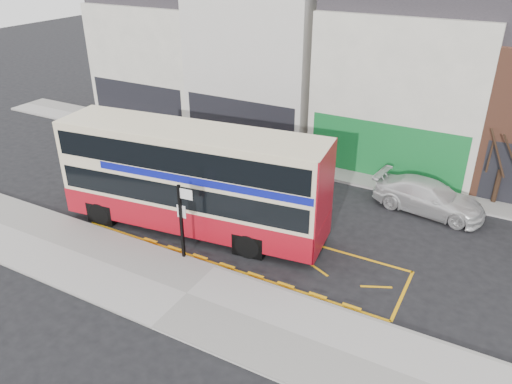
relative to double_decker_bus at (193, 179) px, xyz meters
The scene contains 15 objects.
ground 4.00m from the double_decker_bus, 36.99° to the right, with size 120.00×120.00×0.00m, color black.
pavement 5.44m from the double_decker_bus, 59.18° to the right, with size 40.00×4.00×0.15m, color #A6A19D.
kerb 4.15m from the double_decker_bus, 42.11° to the right, with size 40.00×0.15×0.15m, color gray.
far_pavement 9.76m from the double_decker_bus, 74.72° to the left, with size 50.00×3.00×0.15m, color #A6A19D.
road_markings 3.54m from the double_decker_bus, ahead, with size 14.00×3.40×0.01m, color #E79E0C, non-canonical shape.
terrace_far_left 17.27m from the double_decker_bus, 130.02° to the left, with size 8.00×8.01×10.80m.
terrace_left 13.74m from the double_decker_bus, 102.92° to the left, with size 8.00×8.01×11.80m.
terrace_green_shop 14.64m from the double_decker_bus, 65.43° to the left, with size 9.00×8.01×11.30m.
double_decker_bus is the anchor object (origin of this frame).
bus_stop_post 2.53m from the double_decker_bus, 64.98° to the right, with size 0.82×0.16×3.27m.
car_silver 8.13m from the double_decker_bus, 126.59° to the left, with size 1.46×3.64×1.24m, color #B2B2B7.
car_grey 7.23m from the double_decker_bus, 86.28° to the left, with size 1.35×3.88×1.28m, color #414449.
car_white 11.29m from the double_decker_bus, 36.94° to the left, with size 2.13×5.23×1.52m, color silver.
street_tree_left 15.82m from the double_decker_bus, 137.81° to the left, with size 2.58×2.58×5.57m.
street_tree_right 14.74m from the double_decker_bus, 37.59° to the left, with size 2.32×2.32×5.01m.
Camera 1 is at (9.27, -13.95, 11.85)m, focal length 35.00 mm.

